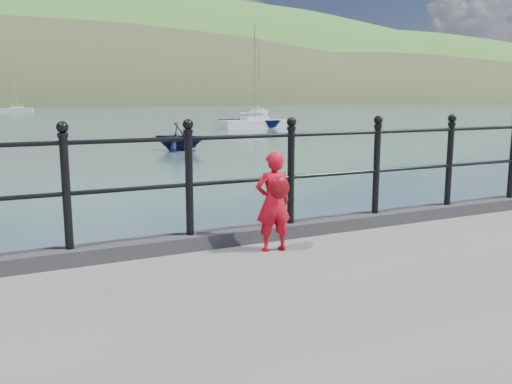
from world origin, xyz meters
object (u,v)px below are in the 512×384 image
launch_navy (179,136)px  sailboat_deep (17,110)px  railing (242,167)px  launch_blue (251,121)px  child (273,201)px  sailboat_near (255,124)px  sailboat_far (258,113)px

launch_navy → sailboat_deep: sailboat_deep is taller
railing → launch_blue: (17.61, 36.29, -1.25)m
launch_navy → sailboat_deep: (-3.36, 81.26, -0.34)m
railing → child: railing is taller
sailboat_near → sailboat_far: sailboat_far is taller
launch_blue → sailboat_deep: size_ratio=0.69×
sailboat_near → child: bearing=-123.6°
sailboat_far → launch_blue: bearing=-175.6°
launch_navy → launch_blue: bearing=8.2°
child → sailboat_far: size_ratio=0.10×
launch_navy → sailboat_far: size_ratio=0.24×
sailboat_far → sailboat_near: bearing=-175.0°
railing → sailboat_far: sailboat_far is taller
launch_blue → sailboat_far: 31.54m
child → sailboat_far: sailboat_far is taller
railing → launch_navy: (5.95, 20.12, -1.14)m
launch_navy → sailboat_near: sailboat_near is taller
launch_blue → sailboat_far: (14.67, 27.92, -0.23)m
child → launch_blue: child is taller
sailboat_near → sailboat_far: 32.40m
railing → launch_navy: bearing=73.5°
sailboat_near → sailboat_deep: size_ratio=1.07×
sailboat_far → sailboat_deep: (-29.70, 37.17, 0.00)m
sailboat_far → railing: bearing=-174.6°
railing → sailboat_deep: (2.58, 101.38, -1.48)m
launch_navy → sailboat_near: (11.58, 15.25, -0.35)m
child → railing: bearing=-65.6°
launch_blue → sailboat_far: bearing=24.9°
railing → sailboat_far: (32.28, 64.21, -1.48)m
railing → launch_blue: railing is taller
sailboat_near → sailboat_far: size_ratio=0.80×
child → sailboat_near: (17.38, 35.82, -1.18)m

